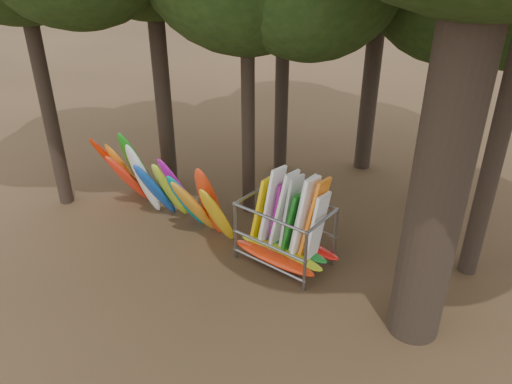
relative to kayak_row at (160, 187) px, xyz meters
The scene contains 3 objects.
ground 3.70m from the kayak_row, ahead, with size 120.00×120.00×0.00m, color #47331E.
kayak_row is the anchor object (origin of this frame).
storage_rack 4.59m from the kayak_row, ahead, with size 3.03×1.60×2.90m.
Camera 1 is at (7.87, -9.20, 8.72)m, focal length 35.00 mm.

